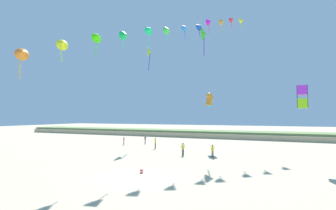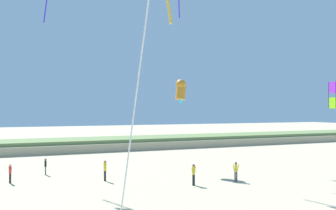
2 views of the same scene
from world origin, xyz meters
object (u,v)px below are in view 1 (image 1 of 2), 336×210
at_px(person_near_right, 145,139).
at_px(large_kite_outer_drift, 302,97).
at_px(person_far_right, 183,148).
at_px(large_kite_mid_trail, 149,52).
at_px(large_kite_high_solo, 204,34).
at_px(person_near_left, 124,140).
at_px(person_mid_center, 213,150).
at_px(person_far_left, 155,143).
at_px(large_kite_low_lead, 209,100).
at_px(beach_ball, 142,171).

relative_size(person_near_right, large_kite_outer_drift, 0.62).
xyz_separation_m(person_far_right, large_kite_mid_trail, (-10.58, 10.79, 17.24)).
height_order(person_near_right, large_kite_high_solo, large_kite_high_solo).
bearing_deg(person_near_left, large_kite_mid_trail, 55.09).
xyz_separation_m(person_near_right, large_kite_mid_trail, (0.07, 1.44, 17.35)).
distance_m(person_mid_center, large_kite_mid_trail, 25.03).
bearing_deg(person_far_left, large_kite_outer_drift, -15.88).
xyz_separation_m(person_far_right, large_kite_outer_drift, (13.98, -1.34, 6.40)).
xyz_separation_m(large_kite_low_lead, beach_ball, (-2.84, -17.58, -7.78)).
distance_m(large_kite_mid_trail, large_kite_outer_drift, 29.46).
bearing_deg(large_kite_low_lead, person_near_right, 170.64).
bearing_deg(person_far_left, large_kite_mid_trail, 124.58).
height_order(large_kite_low_lead, large_kite_high_solo, large_kite_high_solo).
bearing_deg(person_near_left, person_far_left, -15.94).
distance_m(person_near_right, large_kite_high_solo, 21.76).
distance_m(person_far_right, beach_ball, 10.39).
distance_m(person_far_left, large_kite_mid_trail, 18.89).
height_order(person_near_left, large_kite_outer_drift, large_kite_outer_drift).
relative_size(person_far_left, beach_ball, 4.83).
relative_size(large_kite_mid_trail, large_kite_high_solo, 1.05).
distance_m(large_kite_high_solo, large_kite_outer_drift, 18.42).
xyz_separation_m(person_far_left, large_kite_outer_drift, (20.15, -5.73, 6.37)).
distance_m(person_mid_center, beach_ball, 11.40).
bearing_deg(large_kite_outer_drift, large_kite_mid_trail, 153.71).
bearing_deg(person_far_right, beach_ball, -93.63).
xyz_separation_m(person_far_left, person_far_right, (6.17, -4.39, -0.03)).
height_order(person_near_left, large_kite_high_solo, large_kite_high_solo).
distance_m(person_near_right, large_kite_outer_drift, 27.63).
xyz_separation_m(large_kite_high_solo, large_kite_outer_drift, (12.40, -7.70, -11.24)).
distance_m(person_far_left, beach_ball, 15.76).
bearing_deg(large_kite_low_lead, person_near_left, -177.33).
xyz_separation_m(large_kite_low_lead, large_kite_outer_drift, (11.80, -8.58, -0.58)).
bearing_deg(person_far_right, person_near_left, 154.38).
xyz_separation_m(person_near_right, person_far_left, (4.48, -4.96, 0.14)).
distance_m(person_near_right, person_far_right, 14.18).
bearing_deg(large_kite_mid_trail, person_far_right, -45.57).
height_order(person_mid_center, large_kite_mid_trail, large_kite_mid_trail).
bearing_deg(person_near_left, person_far_right, -25.62).
bearing_deg(beach_ball, person_near_left, 127.47).
bearing_deg(large_kite_outer_drift, person_near_left, 164.11).
bearing_deg(person_mid_center, large_kite_outer_drift, -7.83).
relative_size(person_far_left, person_far_right, 1.03).
distance_m(person_mid_center, large_kite_low_lead, 10.21).
bearing_deg(person_mid_center, large_kite_low_lead, 104.06).
height_order(person_mid_center, person_far_right, person_far_right).
distance_m(person_far_left, large_kite_low_lead, 11.23).
distance_m(person_far_left, person_far_right, 7.58).
relative_size(person_far_left, large_kite_mid_trail, 0.36).
xyz_separation_m(large_kite_mid_trail, large_kite_high_solo, (12.16, -4.43, 0.39)).
bearing_deg(large_kite_low_lead, large_kite_high_solo, -124.56).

